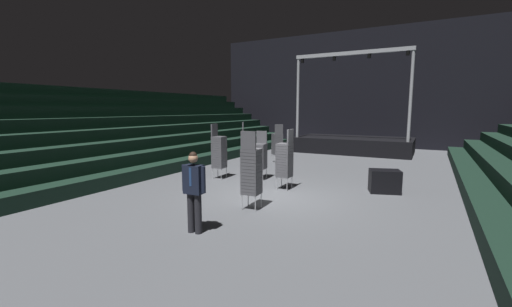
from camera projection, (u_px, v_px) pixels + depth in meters
name	position (u px, v px, depth m)	size (l,w,h in m)	color
ground_plane	(273.00, 197.00, 9.79)	(22.00, 30.00, 0.10)	#515459
arena_end_wall	(367.00, 89.00, 22.32)	(22.00, 0.30, 8.00)	black
bleacher_bank_left	(118.00, 127.00, 14.18)	(6.00, 24.00, 3.60)	black
stage_riser	(353.00, 143.00, 19.56)	(6.62, 3.49, 5.72)	black
man_with_tie	(194.00, 188.00, 6.73)	(0.57, 0.26, 1.73)	black
chair_stack_front_left	(285.00, 159.00, 10.50)	(0.46, 0.46, 1.96)	#B2B5BA
chair_stack_front_right	(251.00, 170.00, 8.37)	(0.47, 0.47, 2.05)	#B2B5BA
chair_stack_mid_left	(260.00, 155.00, 11.98)	(0.49, 0.49, 1.79)	#B2B5BA
chair_stack_mid_right	(277.00, 143.00, 15.75)	(0.62, 0.62, 1.88)	#B2B5BA
chair_stack_mid_centre	(219.00, 151.00, 12.15)	(0.46, 0.46, 2.05)	#B2B5BA
chair_stack_rear_left	(247.00, 147.00, 13.69)	(0.60, 0.60, 2.05)	#B2B5BA
equipment_road_case	(385.00, 181.00, 10.12)	(0.90, 0.60, 0.72)	black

